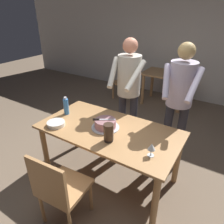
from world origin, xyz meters
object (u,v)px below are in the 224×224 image
at_px(water_bottle, 66,106).
at_px(chair_near_side, 59,188).
at_px(wine_glass_near, 152,147).
at_px(background_chair_1, 126,81).
at_px(background_table, 166,80).
at_px(cake_knife, 99,119).
at_px(cake_on_platter, 105,124).
at_px(main_dining_table, 109,136).
at_px(person_cutting_cake, 128,86).
at_px(hurricane_lamp, 109,133).
at_px(plate_stack, 56,124).
at_px(person_standing_beside, 179,96).

xyz_separation_m(water_bottle, chair_near_side, (0.66, -0.84, -0.37)).
height_order(wine_glass_near, background_chair_1, background_chair_1).
bearing_deg(background_table, cake_knife, -88.29).
height_order(water_bottle, background_chair_1, water_bottle).
height_order(cake_on_platter, chair_near_side, chair_near_side).
relative_size(main_dining_table, person_cutting_cake, 0.99).
bearing_deg(hurricane_lamp, cake_on_platter, 131.23).
xyz_separation_m(main_dining_table, cake_on_platter, (-0.05, 0.00, 0.15)).
bearing_deg(plate_stack, person_standing_beside, 38.78).
height_order(main_dining_table, water_bottle, water_bottle).
bearing_deg(cake_on_platter, wine_glass_near, -16.26).
relative_size(cake_on_platter, plate_stack, 1.55).
relative_size(main_dining_table, cake_knife, 7.16).
bearing_deg(background_chair_1, chair_near_side, -72.42).
bearing_deg(wine_glass_near, water_bottle, 170.74).
distance_m(hurricane_lamp, background_table, 2.89).
xyz_separation_m(person_cutting_cake, person_standing_beside, (0.70, 0.03, 0.00)).
xyz_separation_m(cake_knife, wine_glass_near, (0.73, -0.16, -0.01)).
bearing_deg(chair_near_side, water_bottle, 127.86).
relative_size(main_dining_table, hurricane_lamp, 8.15).
bearing_deg(person_cutting_cake, chair_near_side, -88.04).
bearing_deg(water_bottle, cake_on_platter, -1.73).
relative_size(person_standing_beside, background_table, 1.72).
distance_m(cake_on_platter, plate_stack, 0.62).
height_order(water_bottle, person_standing_beside, person_standing_beside).
distance_m(main_dining_table, plate_stack, 0.67).
bearing_deg(cake_knife, wine_glass_near, -12.13).
relative_size(main_dining_table, water_bottle, 6.84).
bearing_deg(person_standing_beside, person_cutting_cake, -177.56).
bearing_deg(background_table, hurricane_lamp, -83.53).
height_order(hurricane_lamp, person_standing_beside, person_standing_beside).
height_order(person_cutting_cake, background_chair_1, person_cutting_cake).
bearing_deg(plate_stack, chair_near_side, -44.50).
bearing_deg(background_table, main_dining_table, -85.87).
height_order(water_bottle, background_table, water_bottle).
distance_m(hurricane_lamp, person_cutting_cake, 0.92).
bearing_deg(main_dining_table, water_bottle, 178.30).
bearing_deg(water_bottle, person_cutting_cake, 46.43).
xyz_separation_m(cake_knife, person_standing_beside, (0.72, 0.73, 0.21)).
bearing_deg(person_cutting_cake, background_chair_1, 119.43).
xyz_separation_m(wine_glass_near, water_bottle, (-1.33, 0.22, 0.01)).
height_order(water_bottle, chair_near_side, water_bottle).
distance_m(cake_knife, wine_glass_near, 0.75).
bearing_deg(main_dining_table, person_cutting_cake, 98.43).
relative_size(water_bottle, chair_near_side, 0.28).
bearing_deg(main_dining_table, background_chair_1, 114.12).
relative_size(cake_knife, plate_stack, 1.09).
bearing_deg(chair_near_side, cake_knife, 94.68).
relative_size(cake_knife, chair_near_side, 0.27).
bearing_deg(wine_glass_near, background_chair_1, 123.35).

